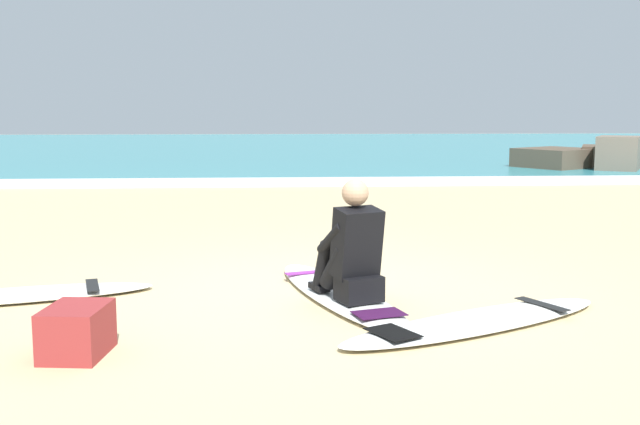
{
  "coord_description": "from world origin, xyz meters",
  "views": [
    {
      "loc": [
        -0.38,
        -6.26,
        1.56
      ],
      "look_at": [
        0.08,
        1.02,
        0.55
      ],
      "focal_mm": 42.29,
      "sensor_mm": 36.0,
      "label": 1
    }
  ],
  "objects_px": {
    "surfboard_main": "(339,294)",
    "surfboard_spare_near": "(12,295)",
    "surfer_seated": "(352,253)",
    "surfboard_spare_far": "(477,321)",
    "beach_bag": "(77,331)"
  },
  "relations": [
    {
      "from": "surfboard_main",
      "to": "surfboard_spare_near",
      "type": "height_order",
      "value": "same"
    },
    {
      "from": "surfer_seated",
      "to": "surfboard_spare_near",
      "type": "distance_m",
      "value": 2.83
    },
    {
      "from": "surfer_seated",
      "to": "surfboard_spare_far",
      "type": "relative_size",
      "value": 0.4
    },
    {
      "from": "surfboard_spare_far",
      "to": "beach_bag",
      "type": "bearing_deg",
      "value": -170.07
    },
    {
      "from": "surfboard_main",
      "to": "surfer_seated",
      "type": "height_order",
      "value": "surfer_seated"
    },
    {
      "from": "surfer_seated",
      "to": "beach_bag",
      "type": "bearing_deg",
      "value": -150.19
    },
    {
      "from": "surfboard_main",
      "to": "surfer_seated",
      "type": "bearing_deg",
      "value": -75.63
    },
    {
      "from": "surfboard_main",
      "to": "beach_bag",
      "type": "bearing_deg",
      "value": -142.81
    },
    {
      "from": "surfboard_main",
      "to": "surfboard_spare_near",
      "type": "relative_size",
      "value": 1.08
    },
    {
      "from": "surfboard_spare_near",
      "to": "beach_bag",
      "type": "relative_size",
      "value": 4.86
    },
    {
      "from": "surfboard_spare_far",
      "to": "surfer_seated",
      "type": "bearing_deg",
      "value": 144.97
    },
    {
      "from": "surfer_seated",
      "to": "surfboard_spare_far",
      "type": "height_order",
      "value": "surfer_seated"
    },
    {
      "from": "surfboard_spare_far",
      "to": "surfboard_spare_near",
      "type": "bearing_deg",
      "value": 164.64
    },
    {
      "from": "surfboard_main",
      "to": "surfer_seated",
      "type": "xyz_separation_m",
      "value": [
        0.07,
        -0.29,
        0.4
      ]
    },
    {
      "from": "surfboard_main",
      "to": "surfer_seated",
      "type": "relative_size",
      "value": 2.67
    }
  ]
}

